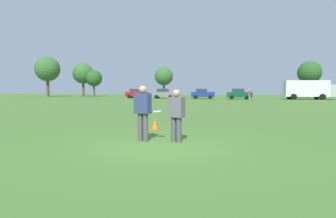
# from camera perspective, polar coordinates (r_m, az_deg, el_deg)

# --- Properties ---
(ground_plane) EXTENTS (182.20, 182.20, 0.00)m
(ground_plane) POSITION_cam_1_polar(r_m,az_deg,el_deg) (8.33, -2.08, -7.25)
(ground_plane) COLOR #47702D
(player_thrower) EXTENTS (0.52, 0.36, 1.73)m
(player_thrower) POSITION_cam_1_polar(r_m,az_deg,el_deg) (8.93, -5.04, -0.20)
(player_thrower) COLOR #4C4C51
(player_thrower) RESTS_ON ground
(player_defender) EXTENTS (0.53, 0.40, 1.61)m
(player_defender) POSITION_cam_1_polar(r_m,az_deg,el_deg) (8.75, 1.67, -0.74)
(player_defender) COLOR #4C4C51
(player_defender) RESTS_ON ground
(frisbee) EXTENTS (0.27, 0.27, 0.05)m
(frisbee) POSITION_cam_1_polar(r_m,az_deg,el_deg) (9.01, -2.18, -0.46)
(frisbee) COLOR white
(traffic_cone) EXTENTS (0.32, 0.32, 0.48)m
(traffic_cone) POSITION_cam_1_polar(r_m,az_deg,el_deg) (11.56, -2.64, -2.99)
(traffic_cone) COLOR #D8590C
(traffic_cone) RESTS_ON ground
(parked_car_near_left) EXTENTS (4.31, 2.43, 1.82)m
(parked_car_near_left) POSITION_cam_1_polar(r_m,az_deg,el_deg) (56.42, -6.27, 3.10)
(parked_car_near_left) COLOR maroon
(parked_car_near_left) RESTS_ON ground
(parked_car_mid_left) EXTENTS (4.31, 2.43, 1.82)m
(parked_car_mid_left) POSITION_cam_1_polar(r_m,az_deg,el_deg) (53.88, -0.84, 3.09)
(parked_car_mid_left) COLOR slate
(parked_car_mid_left) RESTS_ON ground
(parked_car_center) EXTENTS (4.31, 2.43, 1.82)m
(parked_car_center) POSITION_cam_1_polar(r_m,az_deg,el_deg) (52.30, 6.92, 3.04)
(parked_car_center) COLOR navy
(parked_car_center) RESTS_ON ground
(parked_car_mid_right) EXTENTS (4.31, 2.43, 1.82)m
(parked_car_mid_right) POSITION_cam_1_polar(r_m,az_deg,el_deg) (50.84, 13.94, 2.94)
(parked_car_mid_right) COLOR #0C4C2D
(parked_car_mid_right) RESTS_ON ground
(box_truck) EXTENTS (8.64, 3.37, 3.18)m
(box_truck) POSITION_cam_1_polar(r_m,az_deg,el_deg) (53.54, 26.35, 3.58)
(box_truck) COLOR white
(box_truck) RESTS_ON ground
(bystander_sideline_watcher) EXTENTS (0.39, 0.53, 1.72)m
(bystander_sideline_watcher) POSITION_cam_1_polar(r_m,az_deg,el_deg) (45.88, 15.89, 2.88)
(bystander_sideline_watcher) COLOR gray
(bystander_sideline_watcher) RESTS_ON ground
(tree_west_oak) EXTENTS (5.87, 5.87, 9.55)m
(tree_west_oak) POSITION_cam_1_polar(r_m,az_deg,el_deg) (74.91, -22.87, 7.31)
(tree_west_oak) COLOR brown
(tree_west_oak) RESTS_ON ground
(tree_west_maple) EXTENTS (5.03, 5.03, 8.17)m
(tree_west_maple) POSITION_cam_1_polar(r_m,az_deg,el_deg) (74.09, -16.54, 6.76)
(tree_west_maple) COLOR brown
(tree_west_maple) RESTS_ON ground
(tree_center_elm) EXTENTS (3.96, 3.96, 6.44)m
(tree_center_elm) POSITION_cam_1_polar(r_m,az_deg,el_deg) (72.44, -14.52, 5.93)
(tree_center_elm) COLOR brown
(tree_center_elm) RESTS_ON ground
(tree_east_birch) EXTENTS (4.24, 4.24, 6.89)m
(tree_east_birch) POSITION_cam_1_polar(r_m,az_deg,el_deg) (66.80, -0.84, 6.51)
(tree_east_birch) COLOR brown
(tree_east_birch) RESTS_ON ground
(tree_east_oak) EXTENTS (4.41, 4.41, 7.17)m
(tree_east_oak) POSITION_cam_1_polar(r_m,az_deg,el_deg) (62.02, 26.30, 6.49)
(tree_east_oak) COLOR brown
(tree_east_oak) RESTS_ON ground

